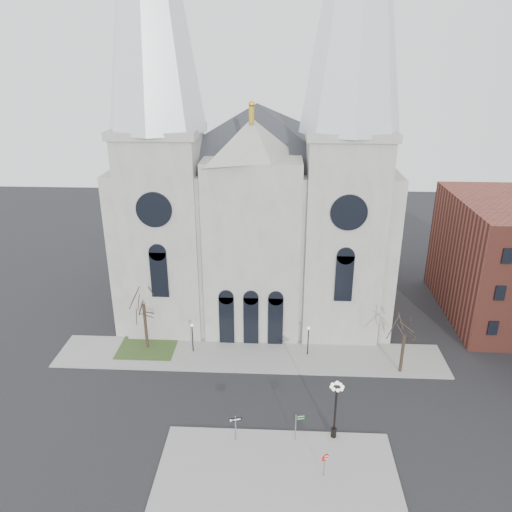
{
  "coord_description": "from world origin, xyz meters",
  "views": [
    {
      "loc": [
        2.85,
        -33.02,
        29.13
      ],
      "look_at": [
        0.8,
        8.0,
        12.5
      ],
      "focal_mm": 35.0,
      "sensor_mm": 36.0,
      "label": 1
    }
  ],
  "objects_px": {
    "one_way_sign": "(236,424)",
    "street_name_sign": "(297,425)",
    "stop_sign": "(325,459)",
    "globe_lamp": "(336,402)"
  },
  "relations": [
    {
      "from": "globe_lamp",
      "to": "one_way_sign",
      "type": "height_order",
      "value": "globe_lamp"
    },
    {
      "from": "one_way_sign",
      "to": "stop_sign",
      "type": "bearing_deg",
      "value": -40.64
    },
    {
      "from": "stop_sign",
      "to": "street_name_sign",
      "type": "bearing_deg",
      "value": 103.91
    },
    {
      "from": "globe_lamp",
      "to": "one_way_sign",
      "type": "distance_m",
      "value": 8.19
    },
    {
      "from": "stop_sign",
      "to": "one_way_sign",
      "type": "distance_m",
      "value": 7.62
    },
    {
      "from": "globe_lamp",
      "to": "street_name_sign",
      "type": "relative_size",
      "value": 2.23
    },
    {
      "from": "one_way_sign",
      "to": "street_name_sign",
      "type": "bearing_deg",
      "value": -10.52
    },
    {
      "from": "globe_lamp",
      "to": "one_way_sign",
      "type": "xyz_separation_m",
      "value": [
        -7.94,
        -0.79,
        -1.83
      ]
    },
    {
      "from": "globe_lamp",
      "to": "stop_sign",
      "type": "bearing_deg",
      "value": -104.95
    },
    {
      "from": "stop_sign",
      "to": "globe_lamp",
      "type": "bearing_deg",
      "value": 61.18
    }
  ]
}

